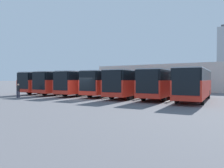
{
  "coord_description": "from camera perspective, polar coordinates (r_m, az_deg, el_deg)",
  "views": [
    {
      "loc": [
        -16.86,
        18.92,
        2.3
      ],
      "look_at": [
        -0.5,
        -5.84,
        1.67
      ],
      "focal_mm": 35.0,
      "sensor_mm": 36.0,
      "label": 1
    }
  ],
  "objects": [
    {
      "name": "pedestrian",
      "position": [
        30.07,
        -23.32,
        -1.49
      ],
      "size": [
        0.53,
        0.53,
        1.73
      ],
      "rotation": [
        0.0,
        0.0,
        4.15
      ],
      "color": "#38384C",
      "rests_on": "ground_plane"
    },
    {
      "name": "ground_plane",
      "position": [
        25.44,
        -8.24,
        -3.98
      ],
      "size": [
        600.0,
        600.0,
        0.0
      ],
      "primitive_type": "plane",
      "color": "#5B5B60"
    },
    {
      "name": "curb_divider_1",
      "position": [
        25.92,
        7.8,
        -3.71
      ],
      "size": [
        0.76,
        5.25,
        0.15
      ],
      "primitive_type": "cube",
      "rotation": [
        0.0,
        0.0,
        0.1
      ],
      "color": "#9E9E99",
      "rests_on": "ground_plane"
    },
    {
      "name": "station_building",
      "position": [
        48.33,
        13.04,
        1.64
      ],
      "size": [
        26.99,
        12.3,
        5.28
      ],
      "color": "beige",
      "rests_on": "ground_plane"
    },
    {
      "name": "bus_4",
      "position": [
        32.14,
        -6.52,
        0.48
      ],
      "size": [
        3.72,
        11.93,
        3.39
      ],
      "rotation": [
        0.0,
        0.0,
        0.1
      ],
      "color": "red",
      "rests_on": "ground_plane"
    },
    {
      "name": "bus_5",
      "position": [
        34.51,
        -11.63,
        0.51
      ],
      "size": [
        3.72,
        11.93,
        3.39
      ],
      "rotation": [
        0.0,
        0.0,
        0.1
      ],
      "color": "red",
      "rests_on": "ground_plane"
    },
    {
      "name": "bus_0",
      "position": [
        25.01,
        20.77,
        0.19
      ],
      "size": [
        3.72,
        11.93,
        3.39
      ],
      "rotation": [
        0.0,
        0.0,
        0.1
      ],
      "color": "red",
      "rests_on": "ground_plane"
    },
    {
      "name": "bus_6",
      "position": [
        37.43,
        -15.49,
        0.54
      ],
      "size": [
        3.72,
        11.93,
        3.39
      ],
      "rotation": [
        0.0,
        0.0,
        0.1
      ],
      "color": "red",
      "rests_on": "ground_plane"
    },
    {
      "name": "curb_divider_0",
      "position": [
        23.94,
        15.37,
        -4.16
      ],
      "size": [
        0.76,
        5.25,
        0.15
      ],
      "primitive_type": "cube",
      "rotation": [
        0.0,
        0.0,
        0.1
      ],
      "color": "#9E9E99",
      "rests_on": "ground_plane"
    },
    {
      "name": "bus_2",
      "position": [
        27.85,
        5.47,
        0.36
      ],
      "size": [
        3.72,
        11.93,
        3.39
      ],
      "rotation": [
        0.0,
        0.0,
        0.1
      ],
      "color": "red",
      "rests_on": "ground_plane"
    },
    {
      "name": "curb_divider_3",
      "position": [
        30.16,
        -5.11,
        -3.01
      ],
      "size": [
        0.76,
        5.25,
        0.15
      ],
      "primitive_type": "cube",
      "rotation": [
        0.0,
        0.0,
        0.1
      ],
      "color": "#9E9E99",
      "rests_on": "ground_plane"
    },
    {
      "name": "bus_3",
      "position": [
        30.37,
        -0.27,
        0.44
      ],
      "size": [
        3.72,
        11.93,
        3.39
      ],
      "rotation": [
        0.0,
        0.0,
        0.1
      ],
      "color": "red",
      "rests_on": "ground_plane"
    },
    {
      "name": "curb_divider_2",
      "position": [
        27.41,
        0.24,
        -3.43
      ],
      "size": [
        0.76,
        5.25,
        0.15
      ],
      "primitive_type": "cube",
      "rotation": [
        0.0,
        0.0,
        0.1
      ],
      "color": "#9E9E99",
      "rests_on": "ground_plane"
    },
    {
      "name": "curb_divider_5",
      "position": [
        34.79,
        -15.85,
        -2.49
      ],
      "size": [
        0.76,
        5.25,
        0.15
      ],
      "primitive_type": "cube",
      "rotation": [
        0.0,
        0.0,
        0.1
      ],
      "color": "#9E9E99",
      "rests_on": "ground_plane"
    },
    {
      "name": "curb_divider_4",
      "position": [
        32.21,
        -11.09,
        -2.76
      ],
      "size": [
        0.76,
        5.25,
        0.15
      ],
      "primitive_type": "cube",
      "rotation": [
        0.0,
        0.0,
        0.1
      ],
      "color": "#9E9E99",
      "rests_on": "ground_plane"
    },
    {
      "name": "bus_1",
      "position": [
        26.69,
        13.1,
        0.3
      ],
      "size": [
        3.72,
        11.93,
        3.39
      ],
      "rotation": [
        0.0,
        0.0,
        0.1
      ],
      "color": "red",
      "rests_on": "ground_plane"
    }
  ]
}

